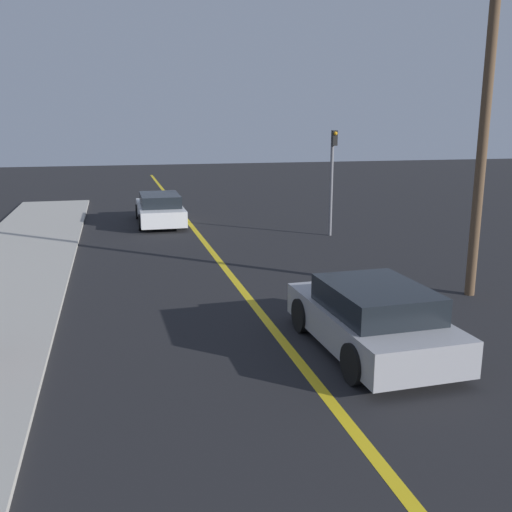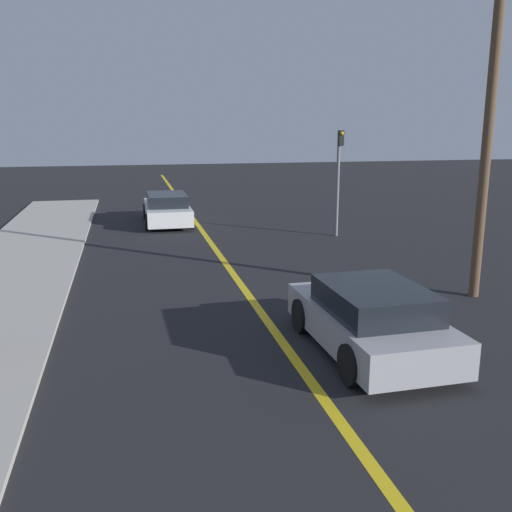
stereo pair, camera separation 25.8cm
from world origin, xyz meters
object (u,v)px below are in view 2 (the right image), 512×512
Objects in this scene: car_near_right_lane at (370,319)px; car_ahead_center at (167,209)px; traffic_light at (339,172)px; utility_pole at (486,151)px.

car_ahead_center is at bearing 98.53° from car_near_right_lane.
traffic_light is 0.55× the size of utility_pole.
utility_pole is at bearing -85.82° from traffic_light.
car_near_right_lane is 1.04× the size of traffic_light.
car_near_right_lane is 5.61m from utility_pole.
car_ahead_center is 0.66× the size of utility_pole.
utility_pole is (3.96, 2.71, 2.90)m from car_near_right_lane.
traffic_light reaches higher than car_near_right_lane.
car_near_right_lane is at bearing -79.54° from car_ahead_center.
car_near_right_lane is 15.16m from car_ahead_center.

